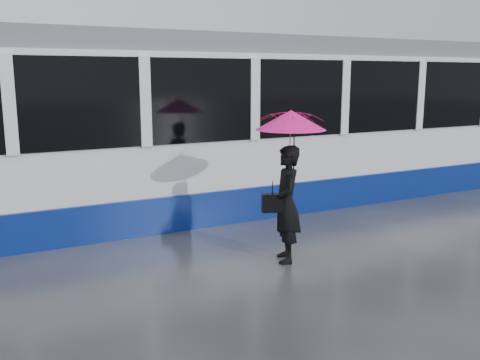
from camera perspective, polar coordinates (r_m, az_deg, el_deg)
ground at (r=8.08m, az=-4.02°, el=-7.82°), size 90.00×90.00×0.00m
rails at (r=10.32m, az=-9.67°, el=-3.70°), size 34.00×1.51×0.02m
tram at (r=10.86m, az=0.68°, el=5.92°), size 26.00×2.56×3.35m
woman at (r=7.56m, az=4.97°, el=-2.59°), size 0.60×0.71×1.67m
umbrella at (r=7.42m, az=5.42°, el=4.93°), size 1.27×1.27×1.12m
handbag at (r=7.45m, az=3.47°, el=-2.44°), size 0.32×0.23×0.44m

